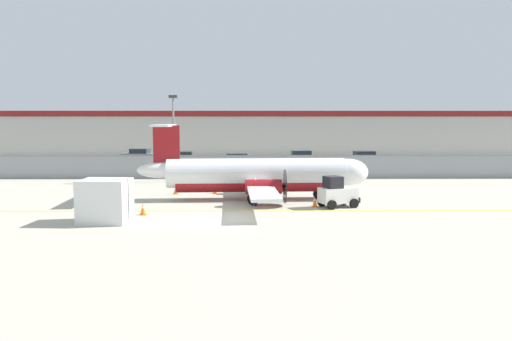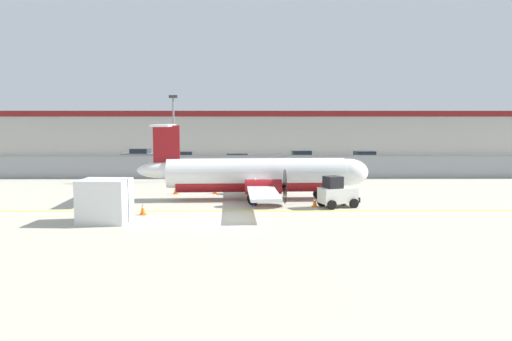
{
  "view_description": "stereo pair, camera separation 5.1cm",
  "coord_description": "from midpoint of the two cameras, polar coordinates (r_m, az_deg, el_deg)",
  "views": [
    {
      "loc": [
        0.79,
        -26.18,
        5.18
      ],
      "look_at": [
        1.1,
        7.3,
        1.8
      ],
      "focal_mm": 35.0,
      "sensor_mm": 36.0,
      "label": 1
    },
    {
      "loc": [
        0.84,
        -26.18,
        5.18
      ],
      "look_at": [
        1.1,
        7.3,
        1.8
      ],
      "focal_mm": 35.0,
      "sensor_mm": 36.0,
      "label": 2
    }
  ],
  "objects": [
    {
      "name": "ground_plane",
      "position": [
        28.66,
        -2.16,
        -4.64
      ],
      "size": [
        140.0,
        140.0,
        0.01
      ],
      "color": "#B2AD99"
    },
    {
      "name": "perimeter_fence",
      "position": [
        44.37,
        -1.59,
        0.51
      ],
      "size": [
        98.0,
        0.1,
        2.1
      ],
      "color": "gray",
      "rests_on": "ground"
    },
    {
      "name": "parking_lot_strip",
      "position": [
        55.92,
        -1.37,
        0.51
      ],
      "size": [
        98.0,
        17.0,
        0.12
      ],
      "color": "#38383A",
      "rests_on": "ground"
    },
    {
      "name": "background_building",
      "position": [
        74.2,
        -1.17,
        4.28
      ],
      "size": [
        91.0,
        8.1,
        6.5
      ],
      "color": "beige",
      "rests_on": "ground"
    },
    {
      "name": "commuter_airplane",
      "position": [
        32.69,
        0.45,
        -0.52
      ],
      "size": [
        15.22,
        16.06,
        4.92
      ],
      "rotation": [
        0.0,
        0.0,
        0.05
      ],
      "color": "white",
      "rests_on": "ground"
    },
    {
      "name": "baggage_tug",
      "position": [
        30.14,
        9.22,
        -2.56
      ],
      "size": [
        2.57,
        2.02,
        1.88
      ],
      "rotation": [
        0.0,
        0.0,
        0.36
      ],
      "color": "silver",
      "rests_on": "ground"
    },
    {
      "name": "ground_crew_worker",
      "position": [
        30.17,
        -0.18,
        -2.29
      ],
      "size": [
        0.47,
        0.51,
        1.7
      ],
      "rotation": [
        0.0,
        0.0,
        5.74
      ],
      "color": "#191E4C",
      "rests_on": "ground"
    },
    {
      "name": "cargo_container",
      "position": [
        26.54,
        -16.92,
        -3.33
      ],
      "size": [
        2.52,
        2.14,
        2.2
      ],
      "rotation": [
        0.0,
        0.0,
        -0.06
      ],
      "color": "silver",
      "rests_on": "ground"
    },
    {
      "name": "traffic_cone_near_left",
      "position": [
        28.16,
        -12.85,
        -4.34
      ],
      "size": [
        0.36,
        0.36,
        0.64
      ],
      "color": "orange",
      "rests_on": "ground"
    },
    {
      "name": "traffic_cone_near_right",
      "position": [
        35.65,
        -9.2,
        -2.16
      ],
      "size": [
        0.36,
        0.36,
        0.64
      ],
      "color": "orange",
      "rests_on": "ground"
    },
    {
      "name": "traffic_cone_far_left",
      "position": [
        35.45,
        -4.74,
        -2.15
      ],
      "size": [
        0.36,
        0.36,
        0.64
      ],
      "color": "orange",
      "rests_on": "ground"
    },
    {
      "name": "traffic_cone_far_right",
      "position": [
        30.16,
        6.69,
        -3.56
      ],
      "size": [
        0.36,
        0.36,
        0.64
      ],
      "color": "orange",
      "rests_on": "ground"
    },
    {
      "name": "parked_car_0",
      "position": [
        63.05,
        -13.24,
        1.72
      ],
      "size": [
        4.39,
        2.44,
        1.58
      ],
      "rotation": [
        0.0,
        0.0,
        3.01
      ],
      "color": "gray",
      "rests_on": "parking_lot_strip"
    },
    {
      "name": "parked_car_1",
      "position": [
        56.47,
        -8.31,
        1.35
      ],
      "size": [
        4.24,
        2.08,
        1.58
      ],
      "rotation": [
        0.0,
        0.0,
        0.02
      ],
      "color": "#B28C19",
      "rests_on": "parking_lot_strip"
    },
    {
      "name": "parked_car_2",
      "position": [
        52.69,
        -2.36,
        1.1
      ],
      "size": [
        4.3,
        2.21,
        1.58
      ],
      "rotation": [
        0.0,
        0.0,
        3.2
      ],
      "color": "black",
      "rests_on": "parking_lot_strip"
    },
    {
      "name": "parked_car_3",
      "position": [
        57.88,
        5.05,
        1.5
      ],
      "size": [
        4.26,
        2.13,
        1.58
      ],
      "rotation": [
        0.0,
        0.0,
        3.18
      ],
      "color": "#19662D",
      "rests_on": "parking_lot_strip"
    },
    {
      "name": "parked_car_4",
      "position": [
        58.07,
        12.34,
        1.4
      ],
      "size": [
        4.36,
        2.35,
        1.58
      ],
      "rotation": [
        0.0,
        0.0,
        0.11
      ],
      "color": "#19662D",
      "rests_on": "parking_lot_strip"
    },
    {
      "name": "apron_light_pole",
      "position": [
        42.57,
        -9.44,
        4.51
      ],
      "size": [
        0.7,
        0.3,
        7.27
      ],
      "color": "slate",
      "rests_on": "ground"
    }
  ]
}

